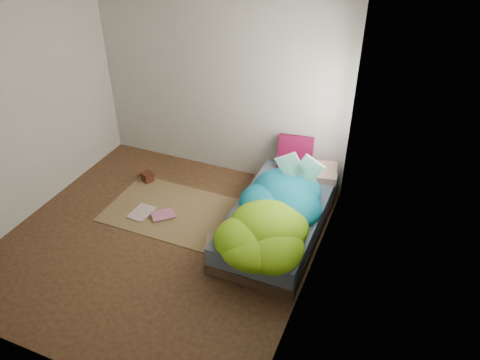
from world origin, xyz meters
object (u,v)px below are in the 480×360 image
(bed, at_px, (278,219))
(pillow_magenta, at_px, (295,153))
(floor_book_b, at_px, (161,210))
(wooden_box, at_px, (147,177))
(open_book, at_px, (300,160))
(floor_book_a, at_px, (134,210))

(bed, height_order, pillow_magenta, pillow_magenta)
(floor_book_b, bearing_deg, wooden_box, -178.27)
(open_book, bearing_deg, floor_book_a, -164.28)
(pillow_magenta, bearing_deg, open_book, -79.50)
(open_book, xyz_separation_m, floor_book_a, (-1.92, -0.70, -0.80))
(wooden_box, xyz_separation_m, floor_book_b, (0.53, -0.53, -0.05))
(wooden_box, relative_size, floor_book_b, 0.48)
(wooden_box, bearing_deg, floor_book_b, -45.03)
(floor_book_a, height_order, floor_book_b, floor_book_b)
(bed, relative_size, floor_book_a, 6.12)
(floor_book_a, bearing_deg, bed, 14.86)
(wooden_box, height_order, floor_book_a, wooden_box)
(pillow_magenta, bearing_deg, wooden_box, -172.06)
(floor_book_a, relative_size, floor_book_b, 1.15)
(bed, distance_m, wooden_box, 2.03)
(open_book, bearing_deg, bed, -113.38)
(open_book, xyz_separation_m, floor_book_b, (-1.60, -0.57, -0.80))
(pillow_magenta, distance_m, floor_book_a, 2.20)
(floor_book_a, distance_m, floor_book_b, 0.35)
(open_book, relative_size, wooden_box, 3.43)
(bed, xyz_separation_m, pillow_magenta, (-0.10, 0.91, 0.40))
(bed, bearing_deg, floor_book_a, -168.56)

